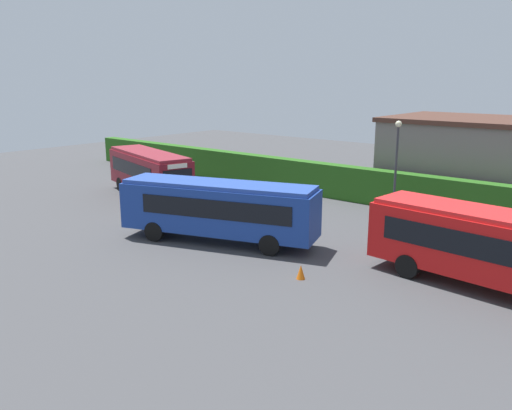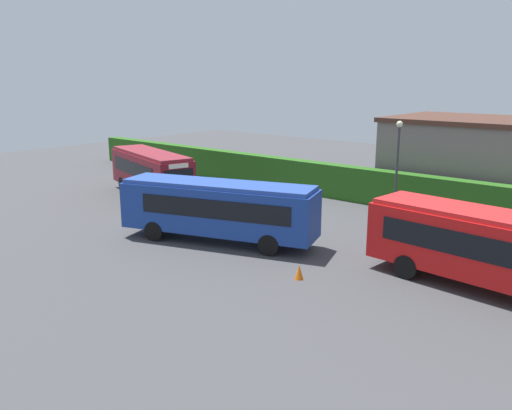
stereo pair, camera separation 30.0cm
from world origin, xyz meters
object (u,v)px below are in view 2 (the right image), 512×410
object	(u,v)px
bus_blue	(218,208)
bus_red	(497,248)
person_left	(183,180)
person_center	(212,205)
traffic_cone	(299,272)
bus_maroon	(151,170)
lamppost	(397,158)

from	to	relation	value
bus_blue	bus_red	xyz separation A→B (m)	(12.47, 2.29, 0.03)
person_left	person_center	xyz separation A→B (m)	(6.74, -3.78, -0.04)
person_left	bus_blue	bearing A→B (deg)	171.54
traffic_cone	bus_maroon	bearing A→B (deg)	160.63
bus_blue	person_center	world-z (taller)	bus_blue
bus_maroon	traffic_cone	world-z (taller)	bus_maroon
traffic_cone	lamppost	distance (m)	12.01
bus_red	bus_maroon	bearing A→B (deg)	179.49
traffic_cone	lamppost	world-z (taller)	lamppost
person_left	lamppost	distance (m)	15.09
bus_blue	traffic_cone	xyz separation A→B (m)	(6.04, -1.48, -1.45)
bus_blue	lamppost	size ratio (longest dim) A/B	1.80
bus_red	lamppost	size ratio (longest dim) A/B	1.81
bus_maroon	bus_blue	xyz separation A→B (m)	(10.84, -4.46, -0.02)
person_center	lamppost	distance (m)	10.95
bus_blue	bus_red	distance (m)	12.68
person_center	traffic_cone	bearing A→B (deg)	153.35
bus_maroon	lamppost	distance (m)	16.46
bus_maroon	lamppost	bearing A→B (deg)	35.36
bus_blue	lamppost	world-z (taller)	lamppost
bus_red	traffic_cone	bearing A→B (deg)	-144.84
person_center	lamppost	bearing A→B (deg)	-138.78
person_left	traffic_cone	xyz separation A→B (m)	(15.92, -7.92, -0.63)
person_left	person_center	size ratio (longest dim) A/B	1.04
lamppost	bus_blue	bearing A→B (deg)	-114.53
bus_red	person_center	bearing A→B (deg)	-176.57
bus_maroon	bus_blue	size ratio (longest dim) A/B	0.90
bus_blue	bus_red	size ratio (longest dim) A/B	0.99
bus_maroon	person_center	bearing A→B (deg)	2.48
bus_maroon	bus_blue	bearing A→B (deg)	-6.78
traffic_cone	lamppost	size ratio (longest dim) A/B	0.11
person_center	traffic_cone	xyz separation A→B (m)	(9.18, -4.14, -0.59)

